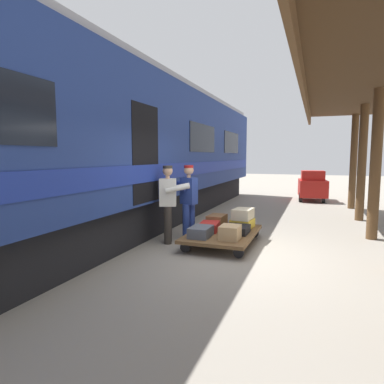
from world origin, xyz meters
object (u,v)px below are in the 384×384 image
object	(u,v)px
suitcase_tan_vintage	(230,233)
suitcase_cream_canvas	(243,214)
luggage_cart	(223,234)
suitcase_yellow_case	(242,223)
train_car	(85,149)
suitcase_brown_leather	(217,220)
baggage_tug	(312,186)
porter_by_door	(169,201)
suitcase_slate_roller	(201,232)
suitcase_red_plastic	(209,227)
suitcase_black_hardshell	(237,229)
porter_in_overalls	(188,199)

from	to	relation	value
suitcase_tan_vintage	suitcase_cream_canvas	world-z (taller)	suitcase_cream_canvas
luggage_cart	suitcase_tan_vintage	size ratio (longest dim) A/B	4.61
suitcase_yellow_case	suitcase_cream_canvas	bearing A→B (deg)	-159.29
train_car	suitcase_brown_leather	distance (m)	3.39
luggage_cart	baggage_tug	xyz separation A→B (m)	(-1.73, -8.16, 0.39)
suitcase_brown_leather	porter_by_door	size ratio (longest dim) A/B	0.32
suitcase_slate_roller	suitcase_red_plastic	xyz separation A→B (m)	(0.00, -0.58, -0.01)
suitcase_slate_roller	suitcase_black_hardshell	distance (m)	0.84
suitcase_black_hardshell	suitcase_cream_canvas	xyz separation A→B (m)	(-0.01, -0.59, 0.24)
suitcase_tan_vintage	suitcase_brown_leather	distance (m)	1.32
train_car	suitcase_brown_leather	world-z (taller)	train_car
suitcase_black_hardshell	suitcase_red_plastic	size ratio (longest dim) A/B	0.96
suitcase_cream_canvas	porter_in_overalls	bearing A→B (deg)	19.41
suitcase_tan_vintage	suitcase_red_plastic	world-z (taller)	suitcase_tan_vintage
suitcase_tan_vintage	luggage_cart	bearing A→B (deg)	-62.47
porter_by_door	baggage_tug	size ratio (longest dim) A/B	0.94
suitcase_slate_roller	suitcase_black_hardshell	xyz separation A→B (m)	(-0.61, -0.58, -0.02)
suitcase_yellow_case	suitcase_black_hardshell	bearing A→B (deg)	90.00
porter_in_overalls	baggage_tug	bearing A→B (deg)	-108.03
suitcase_brown_leather	suitcase_red_plastic	bearing A→B (deg)	90.00
train_car	baggage_tug	xyz separation A→B (m)	(-4.66, -8.92, -1.43)
luggage_cart	suitcase_black_hardshell	distance (m)	0.33
suitcase_tan_vintage	porter_by_door	world-z (taller)	porter_by_door
train_car	suitcase_yellow_case	world-z (taller)	train_car
luggage_cart	suitcase_yellow_case	xyz separation A→B (m)	(-0.30, -0.58, 0.14)
suitcase_slate_roller	porter_by_door	bearing A→B (deg)	-19.38
suitcase_black_hardshell	porter_by_door	distance (m)	1.59
porter_in_overalls	suitcase_cream_canvas	bearing A→B (deg)	-160.59
train_car	suitcase_cream_canvas	world-z (taller)	train_car
suitcase_cream_canvas	luggage_cart	bearing A→B (deg)	61.91
suitcase_black_hardshell	suitcase_brown_leather	bearing A→B (deg)	-43.81
train_car	suitcase_red_plastic	size ratio (longest dim) A/B	35.24
train_car	luggage_cart	distance (m)	3.54
train_car	luggage_cart	world-z (taller)	train_car
train_car	suitcase_black_hardshell	bearing A→B (deg)	-166.78
porter_in_overalls	baggage_tug	size ratio (longest dim) A/B	0.94
suitcase_brown_leather	porter_in_overalls	xyz separation A→B (m)	(0.57, 0.41, 0.53)
suitcase_yellow_case	baggage_tug	distance (m)	7.72
suitcase_slate_roller	suitcase_red_plastic	distance (m)	0.58
train_car	suitcase_cream_canvas	size ratio (longest dim) A/B	38.86
train_car	porter_by_door	xyz separation A→B (m)	(-1.79, -0.47, -1.14)
suitcase_tan_vintage	suitcase_yellow_case	distance (m)	1.17
luggage_cart	porter_by_door	distance (m)	1.37
suitcase_slate_roller	suitcase_red_plastic	size ratio (longest dim) A/B	0.97
train_car	suitcase_yellow_case	size ratio (longest dim) A/B	40.50
train_car	suitcase_red_plastic	xyz separation A→B (m)	(-2.63, -0.76, -1.70)
suitcase_brown_leather	porter_in_overalls	bearing A→B (deg)	36.15
luggage_cart	porter_in_overalls	xyz separation A→B (m)	(0.87, -0.17, 0.69)
suitcase_yellow_case	suitcase_red_plastic	bearing A→B (deg)	43.81
suitcase_red_plastic	porter_by_door	distance (m)	1.05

